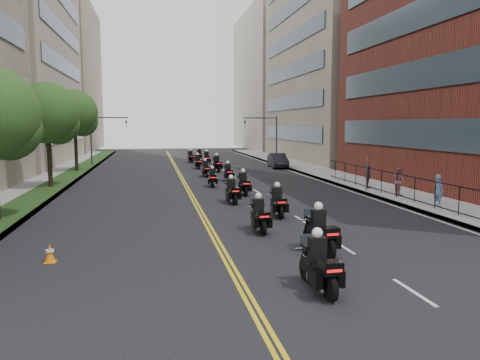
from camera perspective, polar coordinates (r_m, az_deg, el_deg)
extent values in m
plane|color=black|center=(13.00, 7.84, -14.29)|extent=(160.00, 160.00, 0.00)
cube|color=gray|center=(40.07, 12.85, 0.06)|extent=(4.00, 90.00, 0.15)
cube|color=gray|center=(37.66, -22.95, -0.73)|extent=(4.00, 90.00, 0.15)
cube|color=#1B3A15|center=(37.48, -21.76, -0.57)|extent=(2.00, 90.00, 0.04)
cube|color=#333F4C|center=(33.64, 21.51, 4.35)|extent=(0.12, 25.80, 1.80)
cube|color=#333F4C|center=(33.74, 21.81, 11.15)|extent=(0.12, 25.80, 1.80)
cube|color=#333F4C|center=(34.31, 22.12, 17.82)|extent=(0.12, 25.80, 1.80)
cube|color=#7B6E59|center=(65.51, 12.84, 15.72)|extent=(15.00, 28.00, 30.00)
cube|color=#333F4C|center=(62.12, 6.12, 5.70)|extent=(0.12, 24.08, 1.80)
cube|color=#333F4C|center=(62.17, 6.17, 9.39)|extent=(0.12, 24.08, 1.80)
cube|color=#333F4C|center=(62.48, 6.21, 13.05)|extent=(0.12, 24.08, 1.80)
cube|color=#333F4C|center=(63.05, 6.26, 16.67)|extent=(0.12, 24.08, 1.80)
cube|color=#333F4C|center=(63.86, 6.31, 20.21)|extent=(0.12, 24.08, 1.80)
cube|color=#AC9C8A|center=(93.40, 5.33, 11.90)|extent=(15.00, 28.00, 26.00)
cube|color=#333F4C|center=(60.34, -20.29, 5.29)|extent=(0.12, 24.08, 1.80)
cube|color=#333F4C|center=(60.40, -20.45, 9.08)|extent=(0.12, 24.08, 1.80)
cube|color=#333F4C|center=(60.72, -20.61, 12.85)|extent=(0.12, 24.08, 1.80)
cube|color=#333F4C|center=(61.30, -20.77, 16.56)|extent=(0.12, 24.08, 1.80)
cube|color=#7B6E59|center=(91.68, -22.43, 11.52)|extent=(16.00, 28.00, 26.00)
cube|color=black|center=(27.99, 21.64, 0.04)|extent=(0.05, 28.00, 0.05)
cube|color=black|center=(28.16, 21.52, -2.59)|extent=(0.05, 28.00, 0.05)
sphere|color=#244A18|center=(24.81, -26.42, 5.69)|extent=(3.08, 3.08, 3.08)
cylinder|color=black|center=(36.29, -22.23, 2.97)|extent=(0.32, 0.32, 5.11)
sphere|color=#244A18|center=(36.24, -22.44, 7.58)|extent=(4.40, 4.40, 4.40)
sphere|color=#244A18|center=(36.51, -21.33, 6.47)|extent=(3.08, 3.08, 3.08)
cylinder|color=black|center=(48.09, -19.38, 4.08)|extent=(0.32, 0.32, 5.39)
sphere|color=#244A18|center=(48.06, -19.53, 7.75)|extent=(4.40, 4.40, 4.40)
sphere|color=#244A18|center=(48.36, -18.71, 6.86)|extent=(3.08, 3.08, 3.08)
cylinder|color=#3F3F44|center=(55.43, 4.47, 4.86)|extent=(0.18, 0.18, 5.60)
cylinder|color=#3F3F44|center=(54.91, 2.46, 7.57)|extent=(4.00, 0.14, 0.14)
imported|color=black|center=(54.53, 0.60, 6.74)|extent=(0.16, 0.20, 1.00)
cylinder|color=#3F3F44|center=(53.93, -17.69, 4.51)|extent=(0.18, 0.18, 5.60)
cylinder|color=#3F3F44|center=(53.69, -15.66, 7.35)|extent=(4.00, 0.14, 0.14)
imported|color=black|center=(53.56, -13.70, 6.55)|extent=(0.16, 0.20, 1.00)
cylinder|color=black|center=(12.91, 10.96, -12.80)|extent=(0.19, 0.73, 0.73)
cylinder|color=black|center=(14.39, 8.04, -10.66)|extent=(0.19, 0.73, 0.73)
cube|color=black|center=(13.55, 9.44, -10.47)|extent=(0.53, 1.47, 0.43)
cube|color=silver|center=(13.67, 9.33, -11.40)|extent=(0.44, 0.61, 0.32)
cube|color=black|center=(12.73, 11.01, -10.44)|extent=(0.58, 0.48, 0.34)
cube|color=red|center=(12.55, 11.45, -10.82)|extent=(0.43, 0.06, 0.07)
cube|color=black|center=(13.45, 9.39, -8.24)|extent=(0.49, 0.33, 0.66)
sphere|color=white|center=(13.35, 9.41, -6.37)|extent=(0.31, 0.31, 0.31)
cylinder|color=black|center=(16.68, 10.85, -8.22)|extent=(0.22, 0.77, 0.76)
cylinder|color=black|center=(18.23, 8.37, -6.87)|extent=(0.22, 0.77, 0.76)
cube|color=black|center=(17.38, 9.57, -6.52)|extent=(0.59, 1.53, 0.44)
cube|color=silver|center=(17.48, 9.48, -7.30)|extent=(0.47, 0.64, 0.33)
cube|color=black|center=(16.54, 10.90, -6.29)|extent=(0.61, 0.51, 0.36)
cube|color=red|center=(16.34, 11.26, -6.53)|extent=(0.45, 0.07, 0.08)
cube|color=black|center=(17.31, 9.53, -4.69)|extent=(0.51, 0.35, 0.69)
sphere|color=white|center=(17.23, 9.55, -3.17)|extent=(0.32, 0.32, 0.32)
cylinder|color=black|center=(19.80, 2.84, -5.81)|extent=(0.15, 0.69, 0.69)
cylinder|color=black|center=(21.33, 1.76, -4.88)|extent=(0.15, 0.69, 0.69)
cube|color=black|center=(20.51, 2.29, -4.56)|extent=(0.45, 1.37, 0.40)
cube|color=silver|center=(20.60, 2.25, -5.16)|extent=(0.39, 0.56, 0.30)
cube|color=black|center=(19.69, 2.85, -4.32)|extent=(0.53, 0.43, 0.32)
cube|color=red|center=(19.49, 3.01, -4.49)|extent=(0.40, 0.04, 0.07)
cube|color=black|center=(20.46, 2.26, -3.14)|extent=(0.45, 0.29, 0.63)
sphere|color=white|center=(20.40, 2.26, -1.96)|extent=(0.29, 0.29, 0.29)
cylinder|color=black|center=(23.22, 4.99, -3.92)|extent=(0.18, 0.71, 0.71)
cylinder|color=black|center=(24.82, 4.13, -3.22)|extent=(0.18, 0.71, 0.71)
cube|color=black|center=(23.97, 4.56, -2.87)|extent=(0.50, 1.42, 0.41)
cube|color=silver|center=(24.06, 4.52, -3.41)|extent=(0.42, 0.59, 0.31)
cube|color=black|center=(23.13, 5.01, -2.61)|extent=(0.56, 0.46, 0.33)
cube|color=red|center=(22.92, 5.13, -2.75)|extent=(0.42, 0.05, 0.07)
cube|color=black|center=(23.94, 4.54, -1.63)|extent=(0.47, 0.31, 0.64)
sphere|color=white|center=(23.89, 4.54, -0.59)|extent=(0.30, 0.30, 0.30)
cylinder|color=black|center=(27.16, -0.63, -2.36)|extent=(0.20, 0.69, 0.68)
cylinder|color=black|center=(28.69, -1.47, -1.87)|extent=(0.20, 0.69, 0.68)
cube|color=black|center=(27.88, -1.06, -1.54)|extent=(0.54, 1.38, 0.40)
cube|color=silver|center=(27.96, -1.09, -1.99)|extent=(0.43, 0.58, 0.30)
cube|color=black|center=(27.08, -0.63, -1.27)|extent=(0.56, 0.47, 0.32)
cube|color=red|center=(26.88, -0.51, -1.37)|extent=(0.40, 0.07, 0.07)
cube|color=black|center=(27.86, -1.09, -0.50)|extent=(0.46, 0.32, 0.62)
sphere|color=white|center=(27.82, -1.10, 0.36)|extent=(0.29, 0.29, 0.29)
cylinder|color=black|center=(30.33, 0.69, -1.37)|extent=(0.15, 0.70, 0.70)
cylinder|color=black|center=(31.93, 0.09, -0.96)|extent=(0.15, 0.70, 0.70)
cube|color=black|center=(31.09, 0.38, -0.63)|extent=(0.44, 1.40, 0.41)
cube|color=silver|center=(31.17, 0.36, -1.05)|extent=(0.40, 0.57, 0.31)
cube|color=black|center=(30.26, 0.69, -0.36)|extent=(0.54, 0.44, 0.33)
cube|color=red|center=(30.05, 0.77, -0.45)|extent=(0.41, 0.03, 0.07)
cube|color=black|center=(31.08, 0.36, 0.33)|extent=(0.46, 0.29, 0.64)
sphere|color=white|center=(31.04, 0.36, 1.12)|extent=(0.30, 0.30, 0.30)
cylinder|color=black|center=(34.50, -3.32, -0.44)|extent=(0.17, 0.65, 0.64)
cylinder|color=black|center=(35.99, -3.46, -0.14)|extent=(0.17, 0.65, 0.64)
cube|color=black|center=(35.21, -3.39, 0.14)|extent=(0.48, 1.29, 0.38)
cube|color=silver|center=(35.28, -3.40, -0.20)|extent=(0.39, 0.54, 0.28)
cube|color=black|center=(34.44, -3.32, 0.37)|extent=(0.51, 0.43, 0.30)
cube|color=red|center=(34.25, -3.30, 0.30)|extent=(0.38, 0.05, 0.07)
cube|color=black|center=(35.21, -3.40, 0.91)|extent=(0.43, 0.29, 0.58)
sphere|color=white|center=(35.18, -3.41, 1.54)|extent=(0.27, 0.27, 0.27)
cylinder|color=black|center=(38.10, -1.27, 0.28)|extent=(0.16, 0.67, 0.67)
cylinder|color=black|center=(39.63, -1.71, 0.53)|extent=(0.16, 0.67, 0.67)
cube|color=black|center=(38.84, -1.49, 0.81)|extent=(0.45, 1.33, 0.39)
cube|color=silver|center=(38.91, -1.51, 0.49)|extent=(0.39, 0.55, 0.29)
cube|color=black|center=(38.05, -1.27, 1.04)|extent=(0.52, 0.43, 0.31)
cube|color=red|center=(37.85, -1.21, 0.98)|extent=(0.39, 0.04, 0.07)
cube|color=black|center=(38.84, -1.51, 1.54)|extent=(0.44, 0.29, 0.61)
sphere|color=white|center=(38.81, -1.51, 2.14)|extent=(0.28, 0.28, 0.28)
cylinder|color=black|center=(41.28, -4.03, 0.76)|extent=(0.19, 0.67, 0.66)
cylinder|color=black|center=(42.79, -4.45, 0.97)|extent=(0.19, 0.67, 0.66)
cube|color=black|center=(42.01, -4.25, 1.24)|extent=(0.52, 1.34, 0.39)
cube|color=silver|center=(42.08, -4.26, 0.94)|extent=(0.41, 0.56, 0.29)
cube|color=black|center=(41.23, -4.04, 1.46)|extent=(0.54, 0.45, 0.31)
cube|color=red|center=(41.04, -3.98, 1.41)|extent=(0.39, 0.06, 0.07)
cube|color=black|center=(42.01, -4.26, 1.90)|extent=(0.45, 0.31, 0.60)
sphere|color=white|center=(41.99, -4.27, 2.46)|extent=(0.28, 0.28, 0.28)
cylinder|color=black|center=(45.40, -2.62, 1.38)|extent=(0.21, 0.75, 0.74)
cylinder|color=black|center=(47.10, -3.08, 1.57)|extent=(0.21, 0.75, 0.74)
cube|color=black|center=(46.22, -2.86, 1.85)|extent=(0.57, 1.50, 0.44)
cube|color=silver|center=(46.30, -2.87, 1.55)|extent=(0.46, 0.63, 0.33)
cube|color=black|center=(45.35, -2.63, 2.09)|extent=(0.60, 0.50, 0.35)
cube|color=red|center=(45.13, -2.56, 2.04)|extent=(0.44, 0.07, 0.08)
cube|color=black|center=(46.23, -2.88, 2.53)|extent=(0.50, 0.34, 0.68)
sphere|color=white|center=(46.21, -2.88, 3.10)|extent=(0.32, 0.32, 0.32)
cylinder|color=black|center=(48.74, -5.02, 1.69)|extent=(0.19, 0.69, 0.68)
cylinder|color=black|center=(50.32, -5.34, 1.85)|extent=(0.19, 0.69, 0.68)
cube|color=black|center=(49.51, -5.18, 2.10)|extent=(0.52, 1.38, 0.40)
cube|color=silver|center=(49.57, -5.19, 1.84)|extent=(0.42, 0.58, 0.30)
cube|color=black|center=(48.70, -5.03, 2.30)|extent=(0.55, 0.46, 0.32)
cube|color=red|center=(48.50, -4.99, 2.26)|extent=(0.40, 0.06, 0.07)
cube|color=black|center=(49.52, -5.20, 2.68)|extent=(0.46, 0.31, 0.62)
sphere|color=white|center=(49.50, -5.21, 3.16)|extent=(0.29, 0.29, 0.29)
cylinder|color=black|center=(52.62, -4.03, 2.11)|extent=(0.19, 0.74, 0.74)
cylinder|color=black|center=(54.34, -4.14, 2.26)|extent=(0.19, 0.74, 0.74)
cube|color=black|center=(53.46, -4.09, 2.51)|extent=(0.53, 1.49, 0.43)
cube|color=silver|center=(53.53, -4.09, 2.25)|extent=(0.44, 0.62, 0.33)
cube|color=black|center=(52.57, -4.03, 2.72)|extent=(0.59, 0.48, 0.35)
cube|color=red|center=(52.35, -4.01, 2.68)|extent=(0.44, 0.05, 0.08)
cube|color=black|center=(53.47, -4.10, 3.09)|extent=(0.49, 0.33, 0.67)
sphere|color=white|center=(53.45, -4.10, 3.58)|extent=(0.31, 0.31, 0.31)
cylinder|color=black|center=(56.64, -5.87, 2.40)|extent=(0.23, 0.70, 0.69)
cylinder|color=black|center=(58.22, -6.21, 2.52)|extent=(0.23, 0.70, 0.69)
cube|color=black|center=(57.41, -6.05, 2.74)|extent=(0.59, 1.41, 0.40)
cube|color=silver|center=(57.48, -6.05, 2.51)|extent=(0.45, 0.60, 0.30)
cube|color=black|center=(56.61, -5.88, 2.93)|extent=(0.58, 0.49, 0.32)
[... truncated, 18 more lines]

